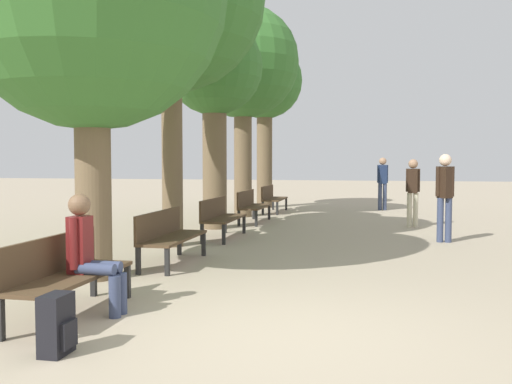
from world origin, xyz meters
The scene contains 14 objects.
ground_plane centered at (0.00, 0.00, 0.00)m, with size 80.00×80.00×0.00m, color tan.
bench_row_0 centered at (-2.16, 0.14, 0.47)m, with size 0.51×1.77×0.81m.
bench_row_1 centered at (-2.16, 3.09, 0.47)m, with size 0.51×1.77×0.81m.
bench_row_2 centered at (-2.16, 6.05, 0.47)m, with size 0.51×1.77×0.81m.
bench_row_3 centered at (-2.16, 9.01, 0.47)m, with size 0.51×1.77×0.81m.
bench_row_4 centered at (-2.16, 11.97, 0.47)m, with size 0.51×1.77×0.81m.
tree_row_2 centered at (-2.73, 7.66, 3.56)m, with size 2.23×2.23×4.85m.
tree_row_3 centered at (-2.73, 10.52, 4.25)m, with size 3.13×3.13×5.89m.
tree_row_4 centered at (-2.73, 13.68, 4.09)m, with size 2.51×2.51×5.48m.
person_seated centered at (-1.93, 0.26, 0.66)m, with size 0.59×0.33×1.24m.
backpack centered at (-1.60, -0.93, 0.24)m, with size 0.23×0.29×0.50m.
pedestrian_near centered at (1.14, 13.38, 0.96)m, with size 0.34×0.25×1.67m.
pedestrian_mid centered at (2.23, 6.39, 0.98)m, with size 0.34×0.30×1.70m.
pedestrian_far centered at (1.79, 8.87, 0.92)m, with size 0.33×0.22×1.61m.
Camera 1 is at (0.93, -5.05, 1.58)m, focal length 40.00 mm.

